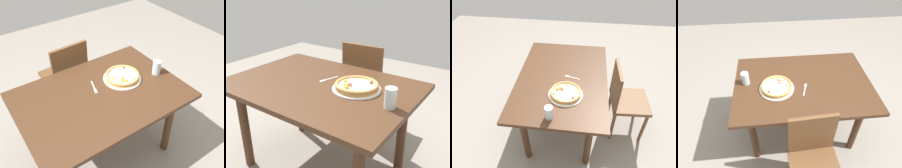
# 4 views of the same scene
# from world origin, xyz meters

# --- Properties ---
(ground_plane) EXTENTS (6.00, 6.00, 0.00)m
(ground_plane) POSITION_xyz_m (0.00, 0.00, 0.00)
(ground_plane) COLOR gray
(dining_table) EXTENTS (1.33, 0.93, 0.73)m
(dining_table) POSITION_xyz_m (0.00, 0.00, 0.63)
(dining_table) COLOR #472B19
(dining_table) RESTS_ON ground
(chair_near) EXTENTS (0.42, 0.42, 0.90)m
(chair_near) POSITION_xyz_m (-0.00, -0.68, 0.50)
(chair_near) COLOR brown
(chair_near) RESTS_ON ground
(plate) EXTENTS (0.33, 0.33, 0.01)m
(plate) POSITION_xyz_m (-0.26, -0.06, 0.74)
(plate) COLOR white
(plate) RESTS_ON dining_table
(pizza) EXTENTS (0.30, 0.30, 0.05)m
(pizza) POSITION_xyz_m (-0.26, -0.06, 0.76)
(pizza) COLOR tan
(pizza) RESTS_ON plate
(fork) EXTENTS (0.06, 0.16, 0.00)m
(fork) POSITION_xyz_m (0.01, -0.09, 0.74)
(fork) COLOR silver
(fork) RESTS_ON dining_table
(drinking_glass) EXTENTS (0.07, 0.07, 0.12)m
(drinking_glass) POSITION_xyz_m (-0.55, 0.04, 0.80)
(drinking_glass) COLOR silver
(drinking_glass) RESTS_ON dining_table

